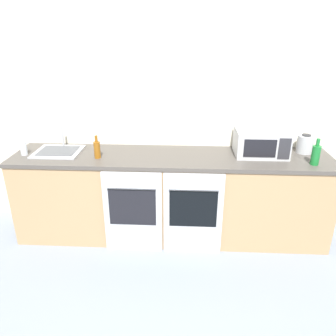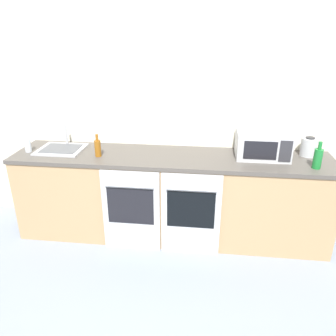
# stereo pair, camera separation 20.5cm
# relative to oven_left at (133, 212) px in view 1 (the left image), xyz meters

# --- Properties ---
(wall_back) EXTENTS (10.00, 0.06, 2.60)m
(wall_back) POSITION_rel_oven_left_xyz_m (0.37, 0.70, 0.85)
(wall_back) COLOR silver
(wall_back) RESTS_ON ground_plane
(counter_back) EXTENTS (3.29, 0.67, 0.93)m
(counter_back) POSITION_rel_oven_left_xyz_m (0.37, 0.34, 0.02)
(counter_back) COLOR tan
(counter_back) RESTS_ON ground_plane
(oven_left) EXTENTS (0.58, 0.06, 0.88)m
(oven_left) POSITION_rel_oven_left_xyz_m (0.00, 0.00, 0.00)
(oven_left) COLOR #B7BABF
(oven_left) RESTS_ON ground_plane
(oven_right) EXTENTS (0.58, 0.06, 0.88)m
(oven_right) POSITION_rel_oven_left_xyz_m (0.60, 0.00, 0.00)
(oven_right) COLOR #B7BABF
(oven_right) RESTS_ON ground_plane
(microwave) EXTENTS (0.52, 0.38, 0.26)m
(microwave) POSITION_rel_oven_left_xyz_m (1.28, 0.42, 0.61)
(microwave) COLOR #B7BABF
(microwave) RESTS_ON counter_back
(bottle_amber) EXTENTS (0.06, 0.06, 0.23)m
(bottle_amber) POSITION_rel_oven_left_xyz_m (-0.37, 0.24, 0.57)
(bottle_amber) COLOR #8C5114
(bottle_amber) RESTS_ON counter_back
(bottle_clear) EXTENTS (0.07, 0.07, 0.19)m
(bottle_clear) POSITION_rel_oven_left_xyz_m (-1.15, 0.28, 0.56)
(bottle_clear) COLOR silver
(bottle_clear) RESTS_ON counter_back
(bottle_green) EXTENTS (0.08, 0.08, 0.26)m
(bottle_green) POSITION_rel_oven_left_xyz_m (1.75, 0.17, 0.58)
(bottle_green) COLOR #19722D
(bottle_green) RESTS_ON counter_back
(kettle) EXTENTS (0.16, 0.16, 0.20)m
(kettle) POSITION_rel_oven_left_xyz_m (1.76, 0.51, 0.58)
(kettle) COLOR #B7BABF
(kettle) RESTS_ON counter_back
(sink) EXTENTS (0.48, 0.42, 0.24)m
(sink) POSITION_rel_oven_left_xyz_m (-0.83, 0.38, 0.50)
(sink) COLOR #A8AAAF
(sink) RESTS_ON counter_back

